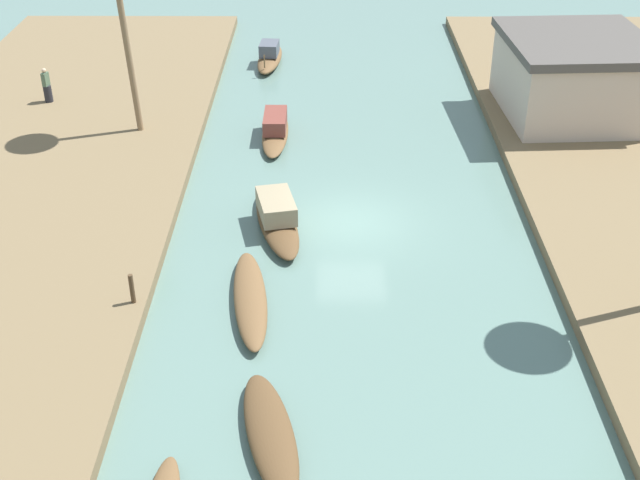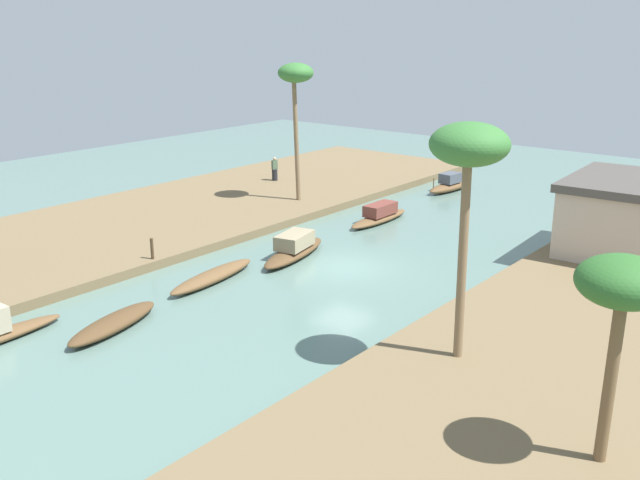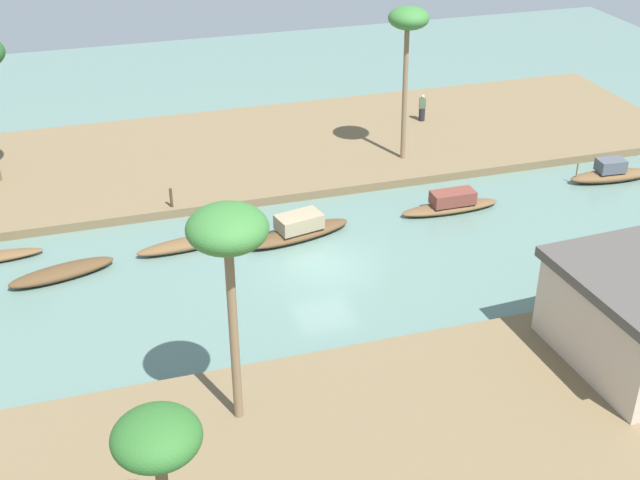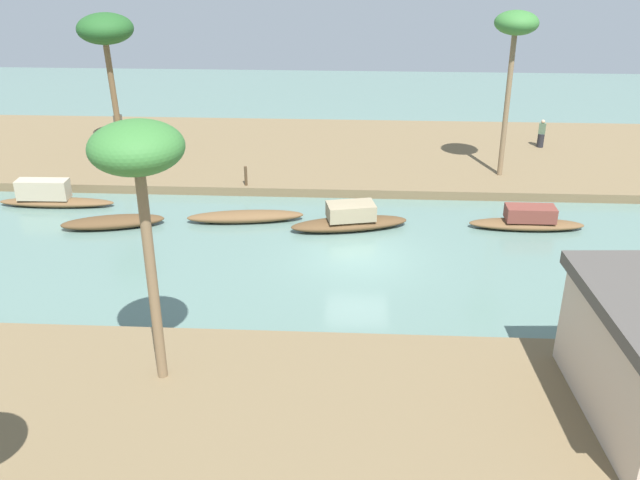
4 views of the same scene
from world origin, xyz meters
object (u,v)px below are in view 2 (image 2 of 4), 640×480
at_px(mooring_post, 152,249).
at_px(riverside_building, 637,216).
at_px(sampan_foreground, 294,249).
at_px(sampan_midstream, 213,276).
at_px(palm_tree_left_near, 296,79).
at_px(palm_tree_right_tall, 622,288).
at_px(palm_tree_right_short, 469,152).
at_px(sampan_with_red_awning, 379,215).
at_px(sampan_downstream_large, 450,185).
at_px(person_on_near_bank, 275,171).
at_px(sampan_with_tall_canopy, 113,323).

xyz_separation_m(mooring_post, riverside_building, (-14.33, 16.20, 1.23)).
distance_m(sampan_foreground, sampan_midstream, 4.61).
distance_m(sampan_midstream, palm_tree_left_near, 15.04).
relative_size(palm_tree_right_tall, palm_tree_right_short, 0.70).
xyz_separation_m(sampan_midstream, mooring_post, (0.46, -3.35, 0.66)).
height_order(sampan_with_red_awning, sampan_downstream_large, sampan_downstream_large).
bearing_deg(sampan_with_red_awning, palm_tree_left_near, -88.25).
relative_size(sampan_downstream_large, person_on_near_bank, 2.90).
bearing_deg(palm_tree_right_short, palm_tree_right_tall, 62.30).
bearing_deg(palm_tree_right_tall, sampan_foreground, -115.56).
distance_m(sampan_downstream_large, riverside_building, 15.52).
bearing_deg(palm_tree_left_near, mooring_post, 10.54).
bearing_deg(sampan_with_tall_canopy, palm_tree_right_tall, 84.31).
distance_m(sampan_with_tall_canopy, sampan_foreground, 10.17).
height_order(sampan_with_red_awning, palm_tree_right_tall, palm_tree_right_tall).
bearing_deg(person_on_near_bank, sampan_foreground, -120.46).
relative_size(person_on_near_bank, palm_tree_left_near, 0.20).
bearing_deg(sampan_downstream_large, sampan_midstream, 5.90).
bearing_deg(mooring_post, palm_tree_right_short, 89.72).
relative_size(sampan_with_red_awning, sampan_with_tall_canopy, 1.09).
xyz_separation_m(sampan_foreground, palm_tree_right_tall, (7.94, 16.61, 4.36)).
relative_size(mooring_post, palm_tree_left_near, 0.12).
bearing_deg(palm_tree_right_short, sampan_with_tall_canopy, -65.02).
bearing_deg(sampan_with_tall_canopy, sampan_foreground, 168.56).
distance_m(sampan_midstream, palm_tree_right_tall, 18.09).
bearing_deg(person_on_near_bank, sampan_with_red_awning, -91.98).
relative_size(sampan_midstream, palm_tree_right_short, 0.71).
relative_size(sampan_with_tall_canopy, sampan_midstream, 0.87).
distance_m(sampan_with_tall_canopy, riverside_building, 22.90).
height_order(sampan_downstream_large, palm_tree_right_tall, palm_tree_right_tall).
height_order(mooring_post, palm_tree_left_near, palm_tree_left_near).
relative_size(sampan_with_tall_canopy, palm_tree_left_near, 0.57).
xyz_separation_m(sampan_midstream, palm_tree_left_near, (-11.97, -5.67, 7.14)).
distance_m(sampan_midstream, person_on_near_bank, 18.23).
distance_m(sampan_downstream_large, person_on_near_bank, 11.50).
relative_size(sampan_foreground, person_on_near_bank, 3.32).
bearing_deg(mooring_post, sampan_with_red_awning, 164.63).
bearing_deg(palm_tree_right_tall, person_on_near_bank, -123.89).
bearing_deg(palm_tree_right_tall, riverside_building, -165.90).
bearing_deg(palm_tree_right_tall, sampan_with_red_awning, -132.30).
bearing_deg(sampan_with_red_awning, sampan_foreground, 3.30).
height_order(person_on_near_bank, palm_tree_left_near, palm_tree_left_near).
bearing_deg(person_on_near_bank, palm_tree_right_tall, -110.25).
bearing_deg(person_on_near_bank, palm_tree_right_short, -111.65).
bearing_deg(riverside_building, sampan_midstream, -46.12).
height_order(sampan_with_tall_canopy, mooring_post, mooring_post).
bearing_deg(sampan_foreground, sampan_with_red_awning, 170.82).
bearing_deg(sampan_downstream_large, sampan_with_red_awning, 8.92).
bearing_deg(riverside_building, sampan_downstream_large, -122.29).
xyz_separation_m(mooring_post, palm_tree_right_tall, (2.91, 20.53, 3.90)).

